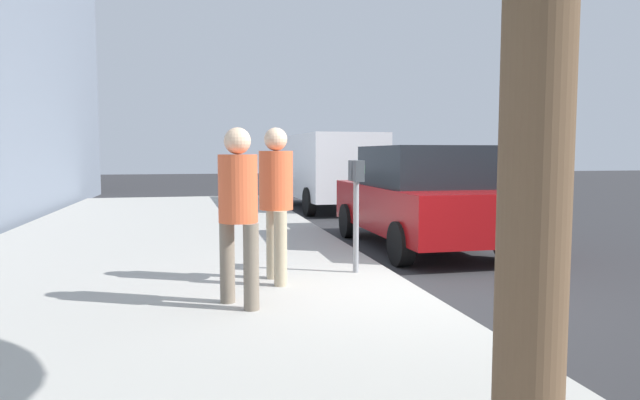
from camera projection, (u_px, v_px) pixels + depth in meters
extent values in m
plane|color=#2B2B2D|center=(419.00, 300.00, 6.24)|extent=(80.00, 80.00, 0.00)
cube|color=#A8A59E|center=(139.00, 310.00, 5.59)|extent=(28.00, 6.00, 0.15)
cylinder|color=gray|center=(356.00, 227.00, 6.96)|extent=(0.07, 0.07, 1.15)
cube|color=#383D42|center=(359.00, 171.00, 6.81)|extent=(0.16, 0.11, 0.26)
cube|color=#383D42|center=(354.00, 171.00, 7.00)|extent=(0.16, 0.11, 0.26)
cube|color=#268C33|center=(363.00, 169.00, 6.82)|extent=(0.10, 0.01, 0.10)
cube|color=#268C33|center=(359.00, 169.00, 7.01)|extent=(0.10, 0.01, 0.10)
cylinder|color=tan|center=(273.00, 243.00, 6.64)|extent=(0.15, 0.15, 0.85)
cylinder|color=tan|center=(280.00, 249.00, 6.27)|extent=(0.15, 0.15, 0.85)
cylinder|color=#D85933|center=(276.00, 180.00, 6.39)|extent=(0.39, 0.39, 0.67)
sphere|color=beige|center=(276.00, 139.00, 6.35)|extent=(0.27, 0.27, 0.27)
cylinder|color=#726656|center=(227.00, 262.00, 5.56)|extent=(0.15, 0.15, 0.83)
cylinder|color=#726656|center=(251.00, 267.00, 5.30)|extent=(0.15, 0.15, 0.83)
cylinder|color=#D85933|center=(238.00, 189.00, 5.37)|extent=(0.38, 0.38, 0.66)
sphere|color=beige|center=(237.00, 141.00, 5.33)|extent=(0.26, 0.26, 0.26)
cube|color=maroon|center=(419.00, 207.00, 9.65)|extent=(4.41, 1.86, 0.76)
cube|color=black|center=(424.00, 166.00, 9.40)|extent=(2.21, 1.70, 0.68)
cylinder|color=black|center=(348.00, 221.00, 10.88)|extent=(0.66, 0.22, 0.66)
cylinder|color=black|center=(431.00, 218.00, 11.26)|extent=(0.66, 0.22, 0.66)
cylinder|color=black|center=(401.00, 244.00, 8.10)|extent=(0.66, 0.22, 0.66)
cylinder|color=black|center=(509.00, 240.00, 8.48)|extent=(0.66, 0.22, 0.66)
cube|color=silver|center=(327.00, 166.00, 16.36)|extent=(5.26, 2.17, 1.80)
cylinder|color=black|center=(285.00, 193.00, 17.83)|extent=(0.77, 0.24, 0.76)
cylinder|color=black|center=(342.00, 192.00, 18.30)|extent=(0.77, 0.24, 0.76)
cylinder|color=black|center=(309.00, 202.00, 14.56)|extent=(0.77, 0.24, 0.76)
cylinder|color=black|center=(377.00, 200.00, 15.03)|extent=(0.77, 0.24, 0.76)
cylinder|color=brown|center=(536.00, 139.00, 2.46)|extent=(0.32, 0.32, 3.12)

